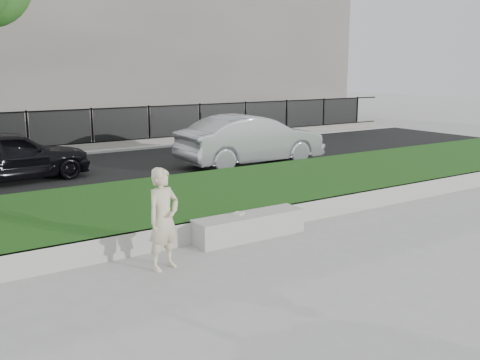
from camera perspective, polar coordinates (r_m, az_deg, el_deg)
ground at (r=8.68m, az=-0.22°, el=-8.36°), size 90.00×90.00×0.00m
grass_bank at (r=11.14m, az=-8.68°, el=-2.83°), size 34.00×4.00×0.40m
grass_kerb at (r=9.46m, az=-3.68°, el=-5.39°), size 34.00×0.08×0.40m
street at (r=16.23m, az=-16.83°, el=0.77°), size 34.00×7.00×0.04m
far_pavement at (r=20.53m, az=-20.47°, el=2.88°), size 34.00×3.00×0.12m
iron_fence at (r=19.50m, az=-19.90°, el=3.92°), size 32.00×0.30×1.50m
stone_bench at (r=9.64m, az=0.98°, el=-4.91°), size 2.13×0.53×0.43m
man at (r=8.11m, az=-8.16°, el=-4.14°), size 0.65×0.52×1.56m
book at (r=9.58m, az=-0.18°, el=-3.60°), size 0.28×0.26×0.03m
car_dark at (r=15.33m, az=-23.36°, el=2.38°), size 4.21×2.05×1.38m
car_silver at (r=16.64m, az=1.20°, el=4.30°), size 4.69×1.65×1.54m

